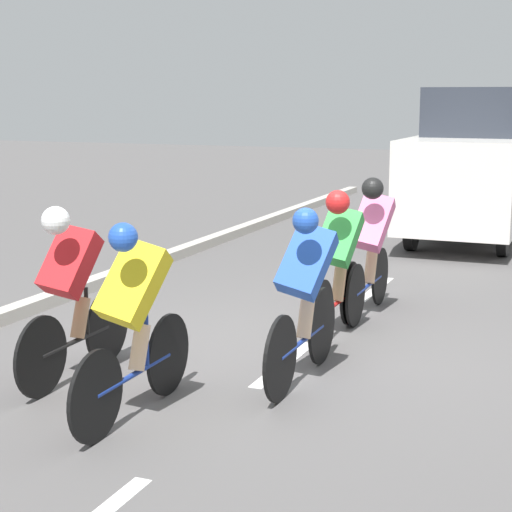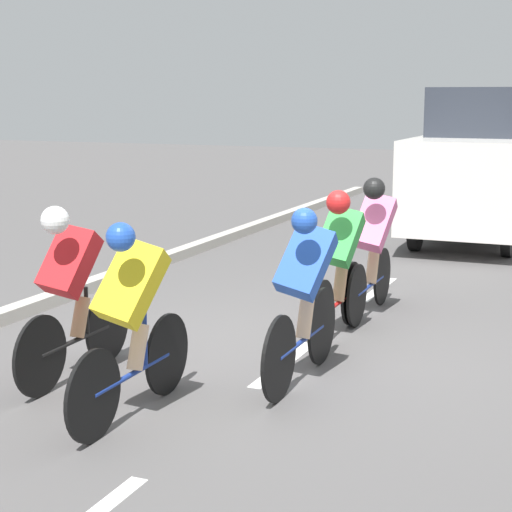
{
  "view_description": "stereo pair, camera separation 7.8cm",
  "coord_description": "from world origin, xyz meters",
  "px_view_note": "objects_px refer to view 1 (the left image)",
  "views": [
    {
      "loc": [
        -2.51,
        7.15,
        2.33
      ],
      "look_at": [
        0.27,
        0.35,
        0.95
      ],
      "focal_mm": 60.0,
      "sensor_mm": 36.0,
      "label": 1
    },
    {
      "loc": [
        -2.58,
        7.12,
        2.33
      ],
      "look_at": [
        0.27,
        0.35,
        0.95
      ],
      "focal_mm": 60.0,
      "sensor_mm": 36.0,
      "label": 2
    }
  ],
  "objects_px": {
    "cyclist_pink": "(371,243)",
    "cyclist_blue": "(305,292)",
    "support_car": "(473,166)",
    "cyclist_green": "(338,260)",
    "cyclist_yellow": "(133,316)",
    "cyclist_red": "(71,289)"
  },
  "relations": [
    {
      "from": "cyclist_red",
      "to": "support_car",
      "type": "xyz_separation_m",
      "value": [
        -1.95,
        -8.56,
        0.42
      ]
    },
    {
      "from": "cyclist_pink",
      "to": "cyclist_red",
      "type": "height_order",
      "value": "cyclist_pink"
    },
    {
      "from": "cyclist_pink",
      "to": "cyclist_blue",
      "type": "height_order",
      "value": "cyclist_pink"
    },
    {
      "from": "cyclist_blue",
      "to": "cyclist_green",
      "type": "distance_m",
      "value": 1.4
    },
    {
      "from": "cyclist_yellow",
      "to": "cyclist_red",
      "type": "bearing_deg",
      "value": -31.5
    },
    {
      "from": "cyclist_green",
      "to": "support_car",
      "type": "relative_size",
      "value": 0.36
    },
    {
      "from": "cyclist_pink",
      "to": "cyclist_yellow",
      "type": "bearing_deg",
      "value": 77.22
    },
    {
      "from": "cyclist_pink",
      "to": "cyclist_red",
      "type": "bearing_deg",
      "value": 60.32
    },
    {
      "from": "cyclist_blue",
      "to": "cyclist_pink",
      "type": "bearing_deg",
      "value": -88.34
    },
    {
      "from": "cyclist_blue",
      "to": "cyclist_green",
      "type": "bearing_deg",
      "value": -84.1
    },
    {
      "from": "cyclist_pink",
      "to": "cyclist_yellow",
      "type": "distance_m",
      "value": 3.64
    },
    {
      "from": "cyclist_yellow",
      "to": "support_car",
      "type": "distance_m",
      "value": 9.18
    },
    {
      "from": "cyclist_yellow",
      "to": "support_car",
      "type": "height_order",
      "value": "support_car"
    },
    {
      "from": "cyclist_blue",
      "to": "cyclist_yellow",
      "type": "height_order",
      "value": "cyclist_yellow"
    },
    {
      "from": "cyclist_green",
      "to": "support_car",
      "type": "height_order",
      "value": "support_car"
    },
    {
      "from": "cyclist_red",
      "to": "cyclist_green",
      "type": "height_order",
      "value": "cyclist_red"
    },
    {
      "from": "cyclist_blue",
      "to": "support_car",
      "type": "relative_size",
      "value": 0.39
    },
    {
      "from": "cyclist_green",
      "to": "cyclist_yellow",
      "type": "relative_size",
      "value": 0.95
    },
    {
      "from": "cyclist_green",
      "to": "cyclist_blue",
      "type": "bearing_deg",
      "value": 95.9
    },
    {
      "from": "cyclist_blue",
      "to": "support_car",
      "type": "xyz_separation_m",
      "value": [
        -0.17,
        -7.89,
        0.43
      ]
    },
    {
      "from": "cyclist_red",
      "to": "support_car",
      "type": "distance_m",
      "value": 8.79
    },
    {
      "from": "cyclist_pink",
      "to": "cyclist_blue",
      "type": "relative_size",
      "value": 0.97
    }
  ]
}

